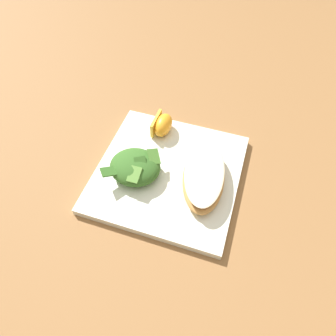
{
  "coord_description": "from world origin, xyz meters",
  "views": [
    {
      "loc": [
        -0.11,
        0.34,
        0.51
      ],
      "look_at": [
        0.0,
        0.0,
        0.03
      ],
      "focal_mm": 32.83,
      "sensor_mm": 36.0,
      "label": 1
    }
  ],
  "objects_px": {
    "orange_wedge_front": "(162,125)",
    "white_plate": "(168,173)",
    "green_salad_pile": "(135,167)",
    "cheesy_pizza_bread": "(204,175)"
  },
  "relations": [
    {
      "from": "white_plate",
      "to": "cheesy_pizza_bread",
      "type": "distance_m",
      "value": 0.08
    },
    {
      "from": "green_salad_pile",
      "to": "orange_wedge_front",
      "type": "relative_size",
      "value": 1.75
    },
    {
      "from": "white_plate",
      "to": "orange_wedge_front",
      "type": "distance_m",
      "value": 0.11
    },
    {
      "from": "orange_wedge_front",
      "to": "cheesy_pizza_bread",
      "type": "bearing_deg",
      "value": 139.84
    },
    {
      "from": "white_plate",
      "to": "cheesy_pizza_bread",
      "type": "relative_size",
      "value": 1.55
    },
    {
      "from": "white_plate",
      "to": "green_salad_pile",
      "type": "xyz_separation_m",
      "value": [
        0.06,
        0.02,
        0.03
      ]
    },
    {
      "from": "cheesy_pizza_bread",
      "to": "green_salad_pile",
      "type": "xyz_separation_m",
      "value": [
        0.13,
        0.03,
        0.0
      ]
    },
    {
      "from": "orange_wedge_front",
      "to": "white_plate",
      "type": "bearing_deg",
      "value": 114.51
    },
    {
      "from": "green_salad_pile",
      "to": "white_plate",
      "type": "bearing_deg",
      "value": -157.48
    },
    {
      "from": "green_salad_pile",
      "to": "orange_wedge_front",
      "type": "xyz_separation_m",
      "value": [
        -0.01,
        -0.12,
        -0.0
      ]
    }
  ]
}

